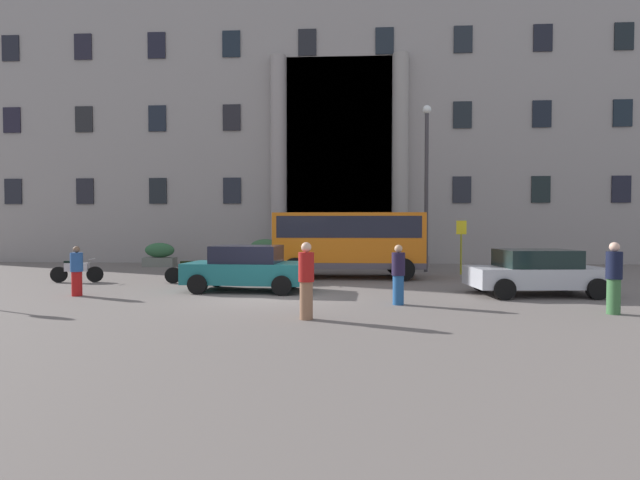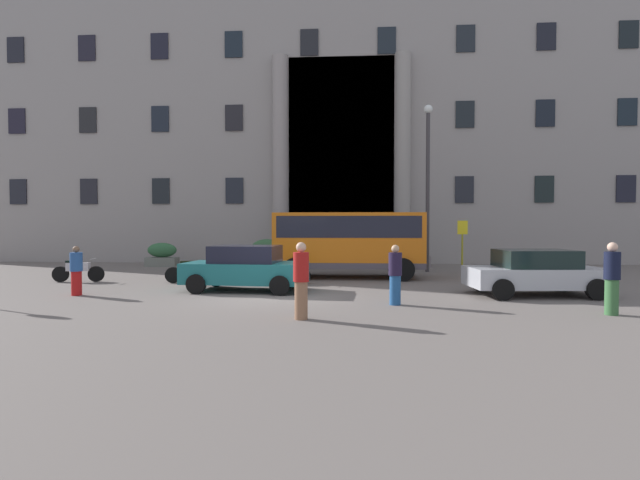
{
  "view_description": "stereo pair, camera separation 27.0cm",
  "coord_description": "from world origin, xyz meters",
  "px_view_note": "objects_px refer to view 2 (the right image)",
  "views": [
    {
      "loc": [
        2.06,
        -13.99,
        2.12
      ],
      "look_at": [
        1.12,
        4.9,
        1.57
      ],
      "focal_mm": 26.43,
      "sensor_mm": 36.0,
      "label": 1
    },
    {
      "loc": [
        2.33,
        -13.98,
        2.12
      ],
      "look_at": [
        1.12,
        4.9,
        1.57
      ],
      "focal_mm": 26.43,
      "sensor_mm": 36.0,
      "label": 2
    }
  ],
  "objects_px": {
    "hedge_planter_entrance_left": "(415,253)",
    "parked_estate_mid": "(535,272)",
    "parked_sedan_second": "(246,268)",
    "hedge_planter_far_west": "(267,254)",
    "pedestrian_child_trailing": "(395,275)",
    "pedestrian_man_crossing": "(612,278)",
    "orange_minibus": "(349,239)",
    "hedge_planter_east": "(162,255)",
    "lamppost_plaza_centre": "(428,175)",
    "motorcycle_near_kerb": "(191,270)",
    "bus_stop_sign": "(462,241)",
    "motorcycle_far_end": "(282,272)",
    "pedestrian_woman_dark_dress": "(301,280)",
    "scooter_by_planter": "(77,270)",
    "pedestrian_man_red_shirt": "(76,271)"
  },
  "relations": [
    {
      "from": "hedge_planter_entrance_left",
      "to": "parked_estate_mid",
      "type": "bearing_deg",
      "value": -77.15
    },
    {
      "from": "pedestrian_man_red_shirt",
      "to": "pedestrian_man_crossing",
      "type": "distance_m",
      "value": 14.81
    },
    {
      "from": "motorcycle_near_kerb",
      "to": "motorcycle_far_end",
      "type": "relative_size",
      "value": 0.96
    },
    {
      "from": "bus_stop_sign",
      "to": "pedestrian_child_trailing",
      "type": "height_order",
      "value": "bus_stop_sign"
    },
    {
      "from": "pedestrian_man_red_shirt",
      "to": "parked_estate_mid",
      "type": "bearing_deg",
      "value": 23.87
    },
    {
      "from": "hedge_planter_far_west",
      "to": "lamppost_plaza_centre",
      "type": "relative_size",
      "value": 0.22
    },
    {
      "from": "motorcycle_near_kerb",
      "to": "parked_sedan_second",
      "type": "bearing_deg",
      "value": -55.62
    },
    {
      "from": "orange_minibus",
      "to": "hedge_planter_far_west",
      "type": "height_order",
      "value": "orange_minibus"
    },
    {
      "from": "bus_stop_sign",
      "to": "hedge_planter_east",
      "type": "distance_m",
      "value": 15.33
    },
    {
      "from": "motorcycle_far_end",
      "to": "pedestrian_man_red_shirt",
      "type": "xyz_separation_m",
      "value": [
        -5.9,
        -3.27,
        0.3
      ]
    },
    {
      "from": "pedestrian_child_trailing",
      "to": "motorcycle_near_kerb",
      "type": "bearing_deg",
      "value": 103.29
    },
    {
      "from": "pedestrian_woman_dark_dress",
      "to": "parked_estate_mid",
      "type": "bearing_deg",
      "value": 40.41
    },
    {
      "from": "orange_minibus",
      "to": "motorcycle_near_kerb",
      "type": "height_order",
      "value": "orange_minibus"
    },
    {
      "from": "hedge_planter_far_west",
      "to": "orange_minibus",
      "type": "bearing_deg",
      "value": -47.97
    },
    {
      "from": "motorcycle_near_kerb",
      "to": "scooter_by_planter",
      "type": "distance_m",
      "value": 4.42
    },
    {
      "from": "parked_estate_mid",
      "to": "pedestrian_man_crossing",
      "type": "relative_size",
      "value": 2.35
    },
    {
      "from": "parked_sedan_second",
      "to": "pedestrian_child_trailing",
      "type": "height_order",
      "value": "pedestrian_child_trailing"
    },
    {
      "from": "scooter_by_planter",
      "to": "pedestrian_child_trailing",
      "type": "height_order",
      "value": "pedestrian_child_trailing"
    },
    {
      "from": "motorcycle_far_end",
      "to": "orange_minibus",
      "type": "bearing_deg",
      "value": 43.68
    },
    {
      "from": "hedge_planter_entrance_left",
      "to": "motorcycle_far_end",
      "type": "xyz_separation_m",
      "value": [
        -5.88,
        -7.56,
        -0.3
      ]
    },
    {
      "from": "orange_minibus",
      "to": "pedestrian_child_trailing",
      "type": "xyz_separation_m",
      "value": [
        1.28,
        -6.72,
        -0.78
      ]
    },
    {
      "from": "hedge_planter_entrance_left",
      "to": "motorcycle_near_kerb",
      "type": "relative_size",
      "value": 0.8
    },
    {
      "from": "pedestrian_woman_dark_dress",
      "to": "pedestrian_child_trailing",
      "type": "distance_m",
      "value": 3.16
    },
    {
      "from": "orange_minibus",
      "to": "pedestrian_child_trailing",
      "type": "bearing_deg",
      "value": -79.38
    },
    {
      "from": "parked_estate_mid",
      "to": "pedestrian_woman_dark_dress",
      "type": "distance_m",
      "value": 7.94
    },
    {
      "from": "motorcycle_far_end",
      "to": "pedestrian_man_red_shirt",
      "type": "height_order",
      "value": "pedestrian_man_red_shirt"
    },
    {
      "from": "parked_sedan_second",
      "to": "motorcycle_near_kerb",
      "type": "bearing_deg",
      "value": 144.75
    },
    {
      "from": "parked_sedan_second",
      "to": "hedge_planter_far_west",
      "type": "bearing_deg",
      "value": 99.96
    },
    {
      "from": "bus_stop_sign",
      "to": "pedestrian_woman_dark_dress",
      "type": "xyz_separation_m",
      "value": [
        -6.02,
        -10.31,
        -0.59
      ]
    },
    {
      "from": "pedestrian_man_crossing",
      "to": "lamppost_plaza_centre",
      "type": "xyz_separation_m",
      "value": [
        -2.65,
        10.56,
        3.62
      ]
    },
    {
      "from": "motorcycle_near_kerb",
      "to": "lamppost_plaza_centre",
      "type": "xyz_separation_m",
      "value": [
        9.58,
        4.82,
        4.04
      ]
    },
    {
      "from": "parked_sedan_second",
      "to": "pedestrian_woman_dark_dress",
      "type": "bearing_deg",
      "value": -59.24
    },
    {
      "from": "hedge_planter_east",
      "to": "pedestrian_man_red_shirt",
      "type": "relative_size",
      "value": 1.08
    },
    {
      "from": "hedge_planter_far_west",
      "to": "pedestrian_man_red_shirt",
      "type": "distance_m",
      "value": 11.08
    },
    {
      "from": "bus_stop_sign",
      "to": "hedge_planter_far_west",
      "type": "distance_m",
      "value": 9.82
    },
    {
      "from": "parked_sedan_second",
      "to": "pedestrian_woman_dark_dress",
      "type": "xyz_separation_m",
      "value": [
        2.31,
        -4.63,
        0.14
      ]
    },
    {
      "from": "hedge_planter_entrance_left",
      "to": "hedge_planter_far_west",
      "type": "distance_m",
      "value": 7.73
    },
    {
      "from": "lamppost_plaza_centre",
      "to": "pedestrian_child_trailing",
      "type": "bearing_deg",
      "value": -104.15
    },
    {
      "from": "orange_minibus",
      "to": "parked_sedan_second",
      "type": "relative_size",
      "value": 1.48
    },
    {
      "from": "parked_estate_mid",
      "to": "lamppost_plaza_centre",
      "type": "relative_size",
      "value": 0.53
    },
    {
      "from": "pedestrian_child_trailing",
      "to": "pedestrian_man_crossing",
      "type": "xyz_separation_m",
      "value": [
        5.03,
        -1.13,
        0.06
      ]
    },
    {
      "from": "hedge_planter_east",
      "to": "parked_sedan_second",
      "type": "distance_m",
      "value": 11.27
    },
    {
      "from": "hedge_planter_entrance_left",
      "to": "pedestrian_man_red_shirt",
      "type": "bearing_deg",
      "value": -137.41
    },
    {
      "from": "pedestrian_child_trailing",
      "to": "motorcycle_far_end",
      "type": "bearing_deg",
      "value": 86.01
    },
    {
      "from": "parked_sedan_second",
      "to": "motorcycle_near_kerb",
      "type": "distance_m",
      "value": 3.33
    },
    {
      "from": "orange_minibus",
      "to": "hedge_planter_entrance_left",
      "type": "xyz_separation_m",
      "value": [
        3.45,
        5.25,
        -0.85
      ]
    },
    {
      "from": "hedge_planter_east",
      "to": "pedestrian_child_trailing",
      "type": "height_order",
      "value": "pedestrian_child_trailing"
    },
    {
      "from": "orange_minibus",
      "to": "hedge_planter_east",
      "type": "relative_size",
      "value": 3.67
    },
    {
      "from": "bus_stop_sign",
      "to": "hedge_planter_far_west",
      "type": "xyz_separation_m",
      "value": [
        -9.23,
        3.27,
        -0.78
      ]
    },
    {
      "from": "motorcycle_near_kerb",
      "to": "pedestrian_man_red_shirt",
      "type": "distance_m",
      "value": 4.23
    }
  ]
}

